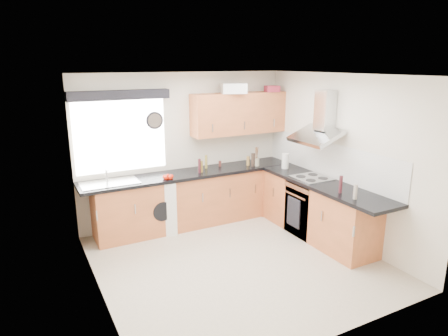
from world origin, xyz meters
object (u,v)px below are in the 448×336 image
oven (310,208)px  extractor_hood (320,123)px  washing_machine (157,206)px  upper_cabinets (239,113)px

oven → extractor_hood: bearing=-0.0°
extractor_hood → washing_machine: 2.87m
upper_cabinets → washing_machine: upper_cabinets is taller
oven → extractor_hood: size_ratio=1.09×
extractor_hood → washing_machine: (-2.22, 1.22, -1.34)m
upper_cabinets → washing_machine: size_ratio=1.99×
extractor_hood → upper_cabinets: upper_cabinets is taller
oven → washing_machine: (-2.12, 1.22, 0.00)m
oven → upper_cabinets: size_ratio=0.50×
extractor_hood → washing_machine: size_ratio=0.91×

